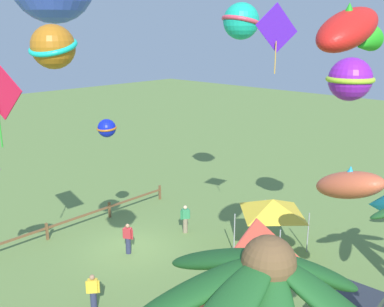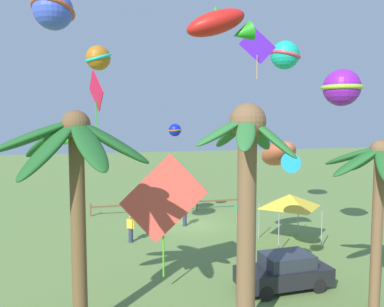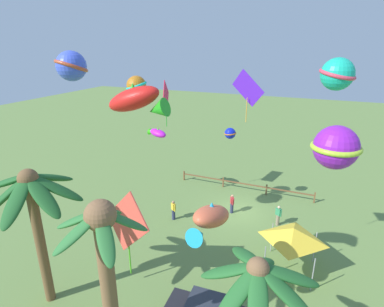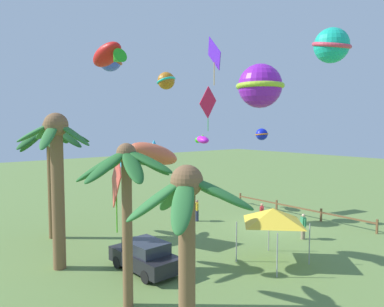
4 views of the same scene
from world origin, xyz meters
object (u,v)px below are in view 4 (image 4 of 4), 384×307
(palm_tree_0, at_px, (57,161))
(palm_tree_3, at_px, (127,179))
(kite_ball_4, at_px, (332,45))
(kite_fish_1, at_px, (202,140))
(kite_diamond_9, at_px, (116,179))
(spectator_0, at_px, (197,210))
(spectator_2, at_px, (303,226))
(kite_ball_6, at_px, (262,134))
(kite_ball_3, at_px, (260,86))
(kite_ball_8, at_px, (110,60))
(festival_tent, at_px, (273,216))
(kite_fish_2, at_px, (108,55))
(palm_tree_2, at_px, (51,145))
(palm_tree_1, at_px, (187,222))
(kite_diamond_5, at_px, (208,103))
(kite_diamond_10, at_px, (214,54))
(spectator_1, at_px, (262,214))
(parked_car_0, at_px, (145,256))
(kite_ball_0, at_px, (166,81))
(kite_fish_7, at_px, (151,155))

(palm_tree_0, xyz_separation_m, palm_tree_3, (-5.55, -0.71, -0.29))
(kite_ball_4, bearing_deg, kite_fish_1, -9.75)
(kite_diamond_9, bearing_deg, spectator_0, -84.32)
(spectator_2, distance_m, kite_ball_6, 7.05)
(kite_ball_3, height_order, kite_ball_8, kite_ball_8)
(festival_tent, xyz_separation_m, kite_fish_1, (11.67, -5.33, 3.38))
(kite_fish_1, relative_size, kite_fish_2, 0.73)
(palm_tree_2, relative_size, spectator_2, 4.68)
(palm_tree_2, bearing_deg, kite_fish_1, -89.11)
(palm_tree_1, xyz_separation_m, spectator_2, (5.00, -13.19, -3.51))
(kite_ball_4, relative_size, kite_diamond_5, 0.69)
(kite_ball_8, bearing_deg, kite_fish_1, -95.16)
(palm_tree_2, height_order, kite_ball_3, kite_ball_3)
(palm_tree_3, relative_size, kite_diamond_5, 1.77)
(kite_fish_2, bearing_deg, palm_tree_2, 13.86)
(spectator_2, distance_m, kite_diamond_9, 11.84)
(palm_tree_2, bearing_deg, palm_tree_0, 163.77)
(festival_tent, bearing_deg, palm_tree_2, 32.07)
(kite_diamond_10, bearing_deg, kite_ball_4, -130.12)
(festival_tent, height_order, kite_fish_1, kite_fish_1)
(spectator_2, xyz_separation_m, kite_ball_8, (11.05, 7.31, 10.84))
(kite_fish_2, xyz_separation_m, kite_diamond_5, (4.39, -10.91, -1.86))
(palm_tree_0, relative_size, spectator_1, 4.82)
(parked_car_0, distance_m, kite_fish_1, 14.77)
(palm_tree_0, xyz_separation_m, spectator_1, (-1.22, -13.80, -4.50))
(palm_tree_1, height_order, kite_ball_6, kite_ball_6)
(kite_ball_3, relative_size, kite_ball_6, 2.45)
(palm_tree_2, relative_size, kite_diamond_10, 2.92)
(spectator_1, distance_m, kite_fish_2, 14.83)
(festival_tent, height_order, kite_ball_0, kite_ball_0)
(palm_tree_2, xyz_separation_m, kite_fish_7, (-8.17, -1.99, -0.16))
(kite_diamond_5, bearing_deg, festival_tent, 154.65)
(kite_ball_4, xyz_separation_m, kite_fish_7, (4.45, 8.33, -5.56))
(palm_tree_0, relative_size, kite_fish_1, 3.77)
(palm_tree_0, height_order, kite_fish_1, palm_tree_0)
(kite_diamond_5, distance_m, kite_diamond_9, 11.05)
(kite_ball_0, xyz_separation_m, kite_ball_8, (1.86, 3.50, 1.38))
(spectator_2, relative_size, kite_ball_0, 0.88)
(spectator_2, height_order, kite_ball_0, kite_ball_0)
(kite_fish_1, height_order, kite_diamond_9, kite_fish_1)
(spectator_0, height_order, spectator_1, same)
(festival_tent, xyz_separation_m, kite_ball_6, (5.53, -5.61, 3.94))
(kite_ball_0, distance_m, kite_fish_7, 10.51)
(kite_ball_6, bearing_deg, kite_diamond_9, 75.44)
(kite_fish_2, distance_m, kite_ball_3, 8.42)
(palm_tree_3, bearing_deg, palm_tree_0, 7.28)
(palm_tree_0, bearing_deg, kite_ball_0, -65.75)
(palm_tree_1, xyz_separation_m, kite_ball_4, (2.52, -11.65, 6.89))
(palm_tree_0, height_order, spectator_0, palm_tree_0)
(palm_tree_1, relative_size, kite_fish_2, 2.14)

